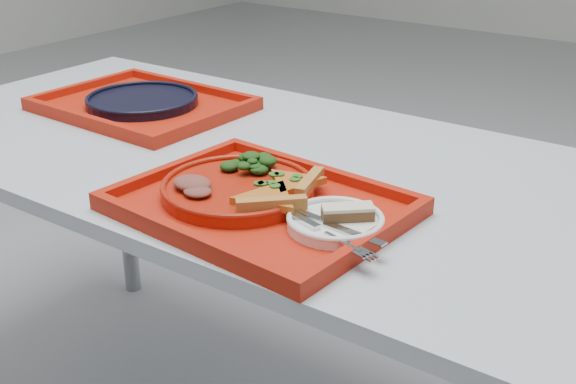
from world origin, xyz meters
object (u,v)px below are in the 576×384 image
Objects in this scene: tray_far at (143,107)px; dessert_bar at (348,212)px; navy_plate at (142,102)px; tray_main at (261,208)px; dinner_plate at (238,190)px.

dessert_bar reaches higher than tray_far.
tray_main is at bearing -26.71° from navy_plate.
dinner_plate reaches higher than tray_main.
dinner_plate is (0.51, -0.27, 0.02)m from tray_far.
navy_plate reaches higher than tray_far.
dinner_plate is (-0.06, 0.01, 0.02)m from tray_main.
tray_main is 1.00× the size of tray_far.
dinner_plate is 3.23× the size of dessert_bar.
dessert_bar is at bearing -18.42° from tray_far.
dinner_plate is 0.21m from dessert_bar.
dessert_bar is (0.16, 0.01, 0.03)m from tray_main.
dessert_bar reaches higher than navy_plate.
dessert_bar is at bearing 9.75° from tray_main.
tray_main and tray_far have the same top height.
navy_plate reaches higher than tray_main.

